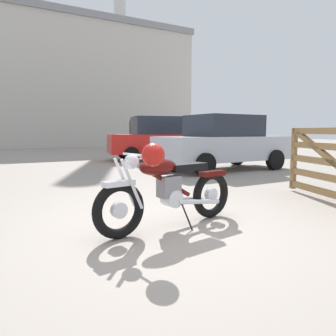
{
  "coord_description": "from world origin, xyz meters",
  "views": [
    {
      "loc": [
        -1.79,
        -3.23,
        1.18
      ],
      "look_at": [
        0.24,
        0.95,
        0.65
      ],
      "focal_mm": 34.51,
      "sensor_mm": 36.0,
      "label": 1
    }
  ],
  "objects_px": {
    "dark_sedan_left": "(159,138)",
    "silver_sedan_mid": "(223,143)",
    "vintage_motorcycle": "(168,189)",
    "white_estate_far": "(158,136)"
  },
  "relations": [
    {
      "from": "dark_sedan_left",
      "to": "silver_sedan_mid",
      "type": "xyz_separation_m",
      "value": [
        0.39,
        -4.02,
        -0.08
      ]
    },
    {
      "from": "vintage_motorcycle",
      "to": "silver_sedan_mid",
      "type": "height_order",
      "value": "silver_sedan_mid"
    },
    {
      "from": "vintage_motorcycle",
      "to": "dark_sedan_left",
      "type": "relative_size",
      "value": 0.5
    },
    {
      "from": "vintage_motorcycle",
      "to": "white_estate_far",
      "type": "relative_size",
      "value": 0.52
    },
    {
      "from": "vintage_motorcycle",
      "to": "silver_sedan_mid",
      "type": "distance_m",
      "value": 6.33
    },
    {
      "from": "white_estate_far",
      "to": "silver_sedan_mid",
      "type": "bearing_deg",
      "value": -102.16
    },
    {
      "from": "dark_sedan_left",
      "to": "silver_sedan_mid",
      "type": "relative_size",
      "value": 0.95
    },
    {
      "from": "dark_sedan_left",
      "to": "vintage_motorcycle",
      "type": "bearing_deg",
      "value": 75.52
    },
    {
      "from": "silver_sedan_mid",
      "to": "white_estate_far",
      "type": "bearing_deg",
      "value": -104.32
    },
    {
      "from": "white_estate_far",
      "to": "silver_sedan_mid",
      "type": "height_order",
      "value": "white_estate_far"
    }
  ]
}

